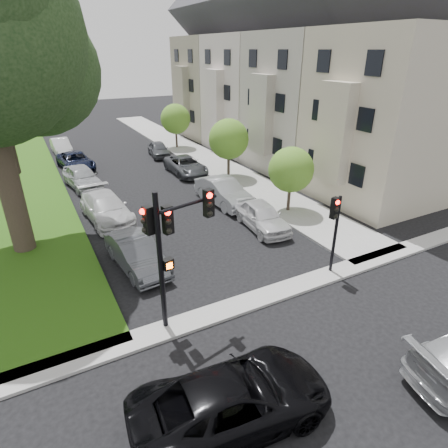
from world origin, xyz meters
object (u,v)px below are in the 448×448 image
traffic_signal_main (170,236)px  car_cross_near (233,399)px  car_parked_0 (262,216)px  car_parked_9 (61,146)px  car_parked_8 (76,161)px  car_parked_2 (186,165)px  car_parked_1 (223,192)px  car_parked_6 (106,208)px  small_tree_a (291,170)px  small_tree_c (175,119)px  car_parked_5 (136,253)px  traffic_signal_secondary (335,221)px  car_parked_7 (82,177)px  small_tree_b (229,139)px  car_parked_3 (159,149)px

traffic_signal_main → car_cross_near: traffic_signal_main is taller
car_parked_0 → car_parked_9: bearing=114.4°
car_parked_8 → car_parked_2: bearing=-42.2°
car_parked_1 → car_parked_6: size_ratio=0.93×
car_parked_1 → car_parked_9: 19.54m
traffic_signal_main → car_parked_2: traffic_signal_main is taller
traffic_signal_main → car_cross_near: (-0.09, -4.24, -2.74)m
car_parked_8 → small_tree_a: bearing=-63.2°
small_tree_a → car_parked_2: size_ratio=0.81×
small_tree_c → car_parked_5: bearing=-116.1°
traffic_signal_secondary → car_parked_7: (-7.44, 16.58, -1.71)m
traffic_signal_main → traffic_signal_secondary: 7.09m
car_parked_2 → car_parked_9: car_parked_9 is taller
traffic_signal_main → car_parked_1: bearing=53.5°
small_tree_b → car_parked_7: bearing=163.9°
traffic_signal_main → car_parked_6: bearing=90.9°
small_tree_a → car_parked_0: bearing=-156.6°
car_parked_2 → car_parked_6: size_ratio=0.94×
car_parked_2 → car_parked_6: bearing=-140.6°
car_parked_6 → car_parked_8: (0.02, 11.27, -0.08)m
car_parked_3 → car_parked_8: 7.21m
car_parked_6 → car_parked_7: 6.41m
small_tree_c → car_parked_9: (-10.16, 3.19, -2.12)m
car_parked_5 → traffic_signal_secondary: bearing=-37.5°
small_tree_c → small_tree_a: bearing=-90.0°
car_parked_8 → car_parked_9: (-0.41, 5.91, 0.01)m
traffic_signal_main → car_parked_0: 9.06m
traffic_signal_secondary → car_parked_7: 18.25m
car_parked_2 → car_parked_8: bearing=144.3°
car_cross_near → car_parked_0: bearing=-32.7°
small_tree_b → car_parked_6: bearing=-160.2°
traffic_signal_main → car_parked_7: size_ratio=1.12×
car_parked_7 → car_parked_8: size_ratio=0.94×
car_parked_7 → car_cross_near: bearing=-97.2°
car_parked_2 → car_parked_5: (-7.29, -11.75, 0.05)m
car_parked_3 → small_tree_c: bearing=46.7°
car_parked_2 → car_parked_5: bearing=-121.4°
traffic_signal_secondary → car_parked_2: bearing=89.5°
car_parked_1 → car_parked_6: bearing=169.1°
small_tree_a → car_parked_7: (-10.03, 10.27, -1.83)m
traffic_signal_main → car_parked_3: 23.29m
small_tree_b → small_tree_c: (0.00, 10.48, -0.11)m
car_cross_near → car_parked_1: size_ratio=1.11×
car_parked_0 → car_parked_6: size_ratio=0.83×
car_parked_5 → car_parked_9: 23.01m
small_tree_b → car_parked_5: size_ratio=1.00×
car_cross_near → car_parked_6: 14.38m
car_parked_0 → car_parked_9: 23.43m
small_tree_c → traffic_signal_main: traffic_signal_main is taller
car_parked_5 → car_parked_6: car_parked_6 is taller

